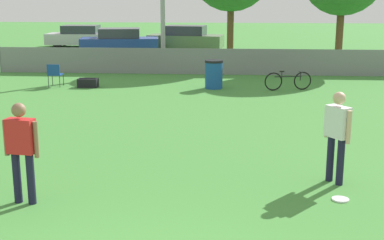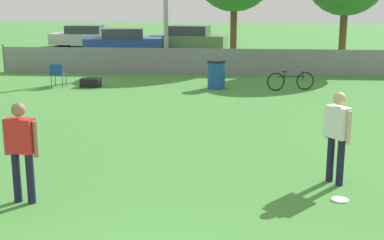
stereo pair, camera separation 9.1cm
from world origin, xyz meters
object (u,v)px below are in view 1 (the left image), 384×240
object	(u,v)px
player_defender_red	(21,145)
player_receiver_white	(337,130)
bicycle_sideline	(288,81)
parked_car_blue	(120,42)
parked_car_silver	(81,36)
frisbee_disc	(340,199)
gear_bag_sideline	(88,83)
parked_car_olive	(186,39)
trash_bin	(214,74)
folding_chair_sideline	(55,73)

from	to	relation	value
player_defender_red	player_receiver_white	bearing A→B (deg)	23.31
player_receiver_white	bicycle_sideline	world-z (taller)	player_receiver_white
parked_car_blue	player_receiver_white	bearing A→B (deg)	-77.02
player_defender_red	parked_car_silver	distance (m)	26.94
frisbee_disc	player_defender_red	bearing A→B (deg)	-174.33
player_defender_red	gear_bag_sideline	bearing A→B (deg)	108.56
bicycle_sideline	parked_car_blue	world-z (taller)	parked_car_blue
parked_car_olive	player_defender_red	bearing A→B (deg)	-83.14
frisbee_disc	trash_bin	bearing A→B (deg)	103.16
frisbee_disc	parked_car_blue	xyz separation A→B (m)	(-8.25, 21.69, 0.69)
folding_chair_sideline	parked_car_silver	distance (m)	15.43
player_receiver_white	frisbee_disc	xyz separation A→B (m)	(-0.05, -0.85, -0.97)
gear_bag_sideline	parked_car_olive	distance (m)	13.51
player_receiver_white	gear_bag_sideline	bearing A→B (deg)	-178.10
player_defender_red	folding_chair_sideline	world-z (taller)	player_defender_red
parked_car_silver	parked_car_blue	xyz separation A→B (m)	(3.36, -3.96, 0.03)
parked_car_silver	parked_car_blue	world-z (taller)	parked_car_blue
player_defender_red	parked_car_silver	size ratio (longest dim) A/B	0.38
player_receiver_white	frisbee_disc	bearing A→B (deg)	-37.75
player_receiver_white	player_defender_red	xyz separation A→B (m)	(-5.23, -1.37, 0.00)
gear_bag_sideline	player_defender_red	bearing A→B (deg)	-80.11
parked_car_silver	parked_car_olive	world-z (taller)	parked_car_olive
player_receiver_white	parked_car_olive	size ratio (longest dim) A/B	0.36
frisbee_disc	parked_car_blue	distance (m)	23.21
player_defender_red	parked_car_blue	size ratio (longest dim) A/B	0.36
player_receiver_white	parked_car_blue	bearing A→B (deg)	167.16
player_defender_red	parked_car_silver	xyz separation A→B (m)	(-6.42, 26.16, -0.32)
parked_car_silver	gear_bag_sideline	bearing A→B (deg)	-74.90
folding_chair_sideline	trash_bin	world-z (taller)	trash_bin
player_defender_red	parked_car_blue	distance (m)	22.41
trash_bin	parked_car_silver	world-z (taller)	parked_car_silver
frisbee_disc	parked_car_olive	distance (m)	24.28
bicycle_sideline	player_defender_red	bearing A→B (deg)	-129.53
bicycle_sideline	frisbee_disc	bearing A→B (deg)	-104.48
trash_bin	gear_bag_sideline	size ratio (longest dim) A/B	1.43
parked_car_silver	parked_car_olive	distance (m)	7.18
parked_car_blue	bicycle_sideline	bearing A→B (deg)	-61.84
player_defender_red	parked_car_silver	bearing A→B (deg)	112.46
player_receiver_white	player_defender_red	world-z (taller)	same
parked_car_olive	player_receiver_white	bearing A→B (deg)	-70.31
bicycle_sideline	parked_car_olive	world-z (taller)	parked_car_olive
gear_bag_sideline	parked_car_blue	distance (m)	11.21
folding_chair_sideline	trash_bin	xyz separation A→B (m)	(5.85, 0.10, 0.02)
frisbee_disc	parked_car_silver	size ratio (longest dim) A/B	0.07
folding_chair_sideline	parked_car_olive	bearing A→B (deg)	-104.82
frisbee_disc	trash_bin	distance (m)	10.97
folding_chair_sideline	parked_car_olive	size ratio (longest dim) A/B	0.18
trash_bin	gear_bag_sideline	world-z (taller)	trash_bin
trash_bin	gear_bag_sideline	bearing A→B (deg)	-178.51
player_defender_red	folding_chair_sideline	distance (m)	11.53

